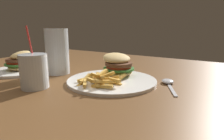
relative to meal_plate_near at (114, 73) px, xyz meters
The scene contains 6 objects.
dining_table 0.23m from the meal_plate_near, 96.56° to the left, with size 1.28×1.34×0.75m.
meal_plate_near is the anchor object (origin of this frame).
beer_glass 0.26m from the meal_plate_near, 99.15° to the left, with size 0.09×0.09×0.18m.
juice_glass 0.26m from the meal_plate_near, 142.93° to the left, with size 0.08×0.08×0.19m.
spoon 0.19m from the meal_plate_near, 70.81° to the right, with size 0.15×0.09×0.01m.
meal_plate_far 0.43m from the meal_plate_near, 105.70° to the left, with size 0.23×0.23×0.10m.
Camera 1 is at (-0.52, -0.55, 0.94)m, focal length 30.00 mm.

